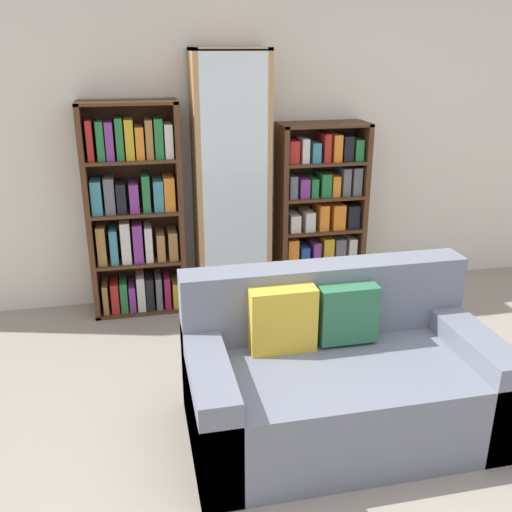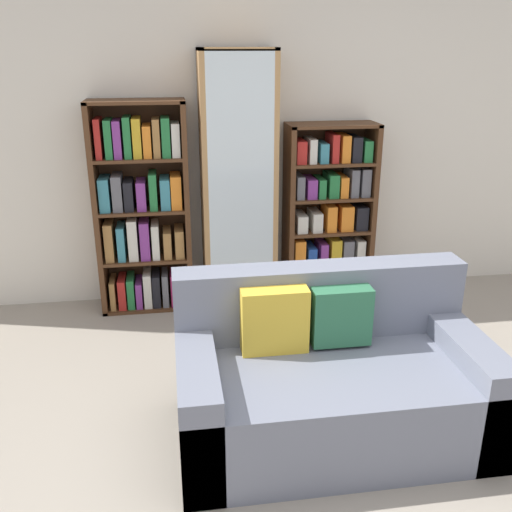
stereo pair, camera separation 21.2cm
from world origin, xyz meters
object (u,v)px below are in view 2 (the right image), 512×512
bookshelf_left (143,212)px  wine_bottle (347,339)px  couch (330,382)px  display_cabinet (238,183)px  bookshelf_right (329,215)px

bookshelf_left → wine_bottle: 1.84m
wine_bottle → couch: bearing=-114.7°
bookshelf_left → display_cabinet: size_ratio=0.82×
bookshelf_right → wine_bottle: (-0.15, -1.08, -0.55)m
wine_bottle → display_cabinet: bearing=119.6°
bookshelf_left → wine_bottle: bookshelf_left is taller
couch → wine_bottle: size_ratio=4.30×
display_cabinet → bookshelf_right: (0.75, 0.02, -0.30)m
display_cabinet → bookshelf_left: bearing=178.8°
bookshelf_right → couch: bearing=-104.9°
display_cabinet → wine_bottle: size_ratio=5.25×
bookshelf_left → display_cabinet: (0.75, -0.02, 0.20)m
bookshelf_right → wine_bottle: bearing=-97.8°
bookshelf_left → bookshelf_right: 1.50m
couch → wine_bottle: bearing=65.3°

